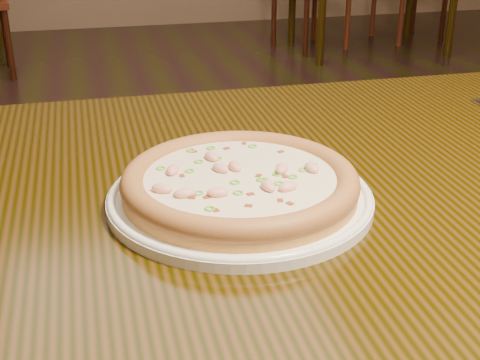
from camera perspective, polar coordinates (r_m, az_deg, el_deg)
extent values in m
cube|color=black|center=(0.87, 6.95, -0.90)|extent=(1.20, 0.80, 0.04)
cylinder|color=white|center=(0.78, 0.00, -1.60)|extent=(0.31, 0.31, 0.01)
torus|color=white|center=(0.78, 0.00, -1.20)|extent=(0.31, 0.31, 0.01)
cylinder|color=#BB8D45|center=(0.77, 0.00, -0.61)|extent=(0.27, 0.27, 0.02)
torus|color=#AB713C|center=(0.77, 0.00, 0.00)|extent=(0.28, 0.28, 0.03)
cylinder|color=beige|center=(0.77, 0.00, 0.17)|extent=(0.22, 0.22, 0.00)
ellipsoid|color=#F2B29E|center=(0.72, -4.72, -1.13)|extent=(0.02, 0.02, 0.01)
ellipsoid|color=#F2B29E|center=(0.78, -5.77, 0.86)|extent=(0.02, 0.03, 0.01)
ellipsoid|color=#F2B29E|center=(0.78, 3.60, 0.95)|extent=(0.02, 0.03, 0.01)
ellipsoid|color=#F2B29E|center=(0.73, -6.68, -0.74)|extent=(0.03, 0.02, 0.01)
ellipsoid|color=#F2B29E|center=(0.78, -1.67, 1.02)|extent=(0.02, 0.03, 0.01)
ellipsoid|color=#F2B29E|center=(0.74, 2.42, -0.52)|extent=(0.02, 0.03, 0.01)
ellipsoid|color=#F2B29E|center=(0.81, -2.44, 2.02)|extent=(0.02, 0.03, 0.01)
ellipsoid|color=#F2B29E|center=(0.79, -0.43, 1.19)|extent=(0.02, 0.03, 0.01)
ellipsoid|color=#F2B29E|center=(0.79, 6.14, 1.05)|extent=(0.02, 0.03, 0.01)
ellipsoid|color=#F2B29E|center=(0.74, 4.12, -0.57)|extent=(0.03, 0.02, 0.01)
ellipsoid|color=#F2B29E|center=(0.72, -1.92, -1.08)|extent=(0.03, 0.02, 0.01)
cube|color=maroon|center=(0.74, -7.23, -0.78)|extent=(0.01, 0.01, 0.00)
cube|color=maroon|center=(0.77, 3.85, 0.25)|extent=(0.01, 0.01, 0.00)
cube|color=maroon|center=(0.71, 3.45, -1.82)|extent=(0.01, 0.01, 0.00)
cube|color=maroon|center=(0.71, 4.29, -2.08)|extent=(0.01, 0.01, 0.00)
cube|color=maroon|center=(0.86, 0.34, 3.09)|extent=(0.01, 0.01, 0.00)
cube|color=maroon|center=(0.80, 6.28, 1.23)|extent=(0.01, 0.01, 0.00)
cube|color=maroon|center=(0.85, -1.16, 2.65)|extent=(0.01, 0.01, 0.00)
cube|color=maroon|center=(0.70, 0.73, -2.27)|extent=(0.01, 0.01, 0.00)
cube|color=maroon|center=(0.73, 0.89, -1.27)|extent=(0.01, 0.01, 0.00)
cube|color=maroon|center=(0.84, -3.97, 2.38)|extent=(0.01, 0.01, 0.00)
cube|color=maroon|center=(0.72, -2.82, -1.55)|extent=(0.01, 0.01, 0.00)
cube|color=maroon|center=(0.72, -4.14, -1.57)|extent=(0.01, 0.01, 0.00)
cube|color=maroon|center=(0.77, 1.60, 0.32)|extent=(0.01, 0.01, 0.00)
cube|color=maroon|center=(0.69, -2.09, -2.64)|extent=(0.01, 0.01, 0.00)
cube|color=maroon|center=(0.84, 3.50, 2.36)|extent=(0.01, 0.01, 0.00)
cube|color=maroon|center=(0.77, -4.97, 0.31)|extent=(0.01, 0.01, 0.00)
torus|color=#5CAE2E|center=(0.77, 4.52, 0.24)|extent=(0.02, 0.02, 0.00)
torus|color=#5CAE2E|center=(0.75, -0.44, -0.23)|extent=(0.01, 0.01, 0.00)
torus|color=#5CAE2E|center=(0.85, 1.08, 2.88)|extent=(0.01, 0.01, 0.00)
torus|color=#5CAE2E|center=(0.77, 3.20, 0.50)|extent=(0.02, 0.02, 0.00)
torus|color=#5CAE2E|center=(0.75, 3.34, -0.33)|extent=(0.02, 0.02, 0.00)
torus|color=#5CAE2E|center=(0.69, -2.58, -2.48)|extent=(0.02, 0.02, 0.00)
torus|color=#5CAE2E|center=(0.76, 1.81, 0.01)|extent=(0.02, 0.02, 0.00)
torus|color=#5CAE2E|center=(0.73, -5.29, -1.21)|extent=(0.02, 0.02, 0.00)
torus|color=#5CAE2E|center=(0.73, -3.57, -1.14)|extent=(0.02, 0.02, 0.00)
torus|color=#5CAE2E|center=(0.73, -0.16, -1.12)|extent=(0.02, 0.02, 0.00)
torus|color=#5CAE2E|center=(0.81, -3.54, 1.55)|extent=(0.02, 0.02, 0.00)
torus|color=#5CAE2E|center=(0.74, 2.52, -0.80)|extent=(0.01, 0.01, 0.00)
torus|color=#5CAE2E|center=(0.80, 3.53, 1.18)|extent=(0.02, 0.02, 0.00)
torus|color=#5CAE2E|center=(0.84, -4.24, 2.52)|extent=(0.02, 0.02, 0.00)
torus|color=#5CAE2E|center=(0.79, 5.40, 0.84)|extent=(0.02, 0.02, 0.00)
torus|color=#5CAE2E|center=(0.76, 2.01, -0.01)|extent=(0.02, 0.02, 0.00)
torus|color=#5CAE2E|center=(0.85, -2.49, 2.71)|extent=(0.02, 0.02, 0.00)
torus|color=#5CAE2E|center=(0.82, -1.94, 1.83)|extent=(0.01, 0.01, 0.00)
torus|color=#5CAE2E|center=(0.79, -6.77, 0.99)|extent=(0.02, 0.02, 0.00)
torus|color=#5CAE2E|center=(0.78, -4.32, 0.75)|extent=(0.02, 0.02, 0.00)
cube|color=silver|center=(1.19, 19.69, 6.14)|extent=(0.01, 0.05, 0.00)
cylinder|color=black|center=(4.29, 7.01, 14.34)|extent=(0.05, 0.05, 0.71)
cylinder|color=black|center=(4.67, 17.77, 14.23)|extent=(0.05, 0.05, 0.71)
cylinder|color=#522214|center=(4.52, -19.39, 11.75)|extent=(0.04, 0.04, 0.41)
cylinder|color=#522214|center=(4.17, -19.10, 10.80)|extent=(0.04, 0.04, 0.41)
cylinder|color=#522214|center=(4.74, 9.16, 13.34)|extent=(0.04, 0.04, 0.41)
cylinder|color=#522214|center=(5.01, 6.36, 14.08)|extent=(0.04, 0.04, 0.41)
cylinder|color=#522214|center=(4.51, 5.65, 12.96)|extent=(0.04, 0.04, 0.41)
cylinder|color=#522214|center=(4.79, 2.91, 13.73)|extent=(0.04, 0.04, 0.41)
cylinder|color=#522214|center=(5.22, 11.32, 14.20)|extent=(0.04, 0.04, 0.41)
cylinder|color=#522214|center=(4.93, 13.58, 13.40)|extent=(0.04, 0.04, 0.41)
cylinder|color=#522214|center=(5.42, 14.65, 14.26)|extent=(0.04, 0.04, 0.41)
cylinder|color=#522214|center=(5.14, 16.99, 13.46)|extent=(0.04, 0.04, 0.41)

